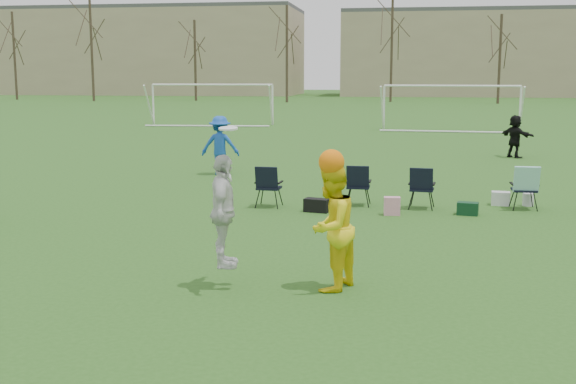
% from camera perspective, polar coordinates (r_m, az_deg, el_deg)
% --- Properties ---
extents(ground, '(260.00, 260.00, 0.00)m').
position_cam_1_polar(ground, '(9.31, -0.42, -9.90)').
color(ground, '#28541A').
rests_on(ground, ground).
extents(fielder_blue, '(1.21, 0.76, 1.79)m').
position_cam_1_polar(fielder_blue, '(22.17, -5.38, 3.69)').
color(fielder_blue, '#184CB5').
rests_on(fielder_blue, ground).
extents(fielder_black, '(1.28, 1.42, 1.57)m').
position_cam_1_polar(fielder_black, '(27.89, 17.50, 4.22)').
color(fielder_black, black).
rests_on(fielder_black, ground).
extents(center_contest, '(2.28, 1.20, 2.34)m').
position_cam_1_polar(center_contest, '(10.25, 0.39, -2.23)').
color(center_contest, silver).
rests_on(center_contest, ground).
extents(sideline_setup, '(9.17, 1.90, 1.73)m').
position_cam_1_polar(sideline_setup, '(16.89, 14.55, 0.37)').
color(sideline_setup, '#0E331A').
rests_on(sideline_setup, ground).
extents(goal_left, '(7.39, 0.76, 2.46)m').
position_cam_1_polar(goal_left, '(44.19, -6.00, 7.82)').
color(goal_left, white).
rests_on(goal_left, ground).
extents(goal_mid, '(7.40, 0.63, 2.46)m').
position_cam_1_polar(goal_mid, '(40.76, 12.77, 7.51)').
color(goal_mid, white).
rests_on(goal_mid, ground).
extents(tree_line, '(110.28, 3.28, 11.40)m').
position_cam_1_polar(tree_line, '(78.55, 8.34, 10.73)').
color(tree_line, '#382B21').
rests_on(tree_line, ground).
extents(building_row, '(126.00, 16.00, 13.00)m').
position_cam_1_polar(building_row, '(104.84, 12.18, 10.74)').
color(building_row, tan).
rests_on(building_row, ground).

